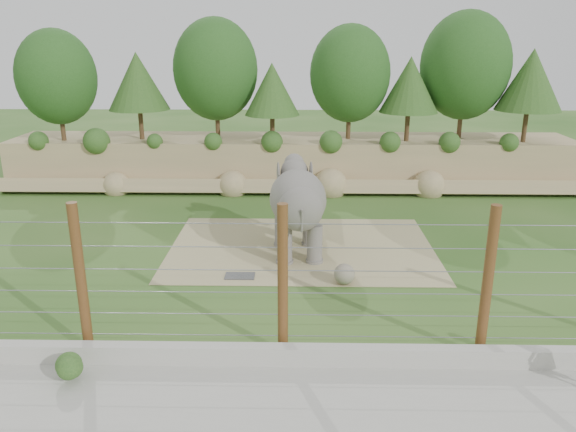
{
  "coord_description": "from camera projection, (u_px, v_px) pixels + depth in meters",
  "views": [
    {
      "loc": [
        0.38,
        -17.1,
        7.76
      ],
      "look_at": [
        0.0,
        2.0,
        1.6
      ],
      "focal_mm": 35.0,
      "sensor_mm": 36.0,
      "label": 1
    }
  ],
  "objects": [
    {
      "name": "dirt_patch",
      "position": [
        302.0,
        247.0,
        21.51
      ],
      "size": [
        10.0,
        7.0,
        0.02
      ],
      "primitive_type": "cube",
      "color": "tan",
      "rests_on": "ground"
    },
    {
      "name": "walkway_shrub",
      "position": [
        68.0,
        367.0,
        13.13
      ],
      "size": [
        0.71,
        0.71,
        0.71
      ],
      "primitive_type": "sphere",
      "color": "#274F1F",
      "rests_on": "walkway"
    },
    {
      "name": "barrier_fence",
      "position": [
        283.0,
        282.0,
        13.77
      ],
      "size": [
        20.26,
        0.26,
        4.0
      ],
      "color": "#542F16",
      "rests_on": "ground"
    },
    {
      "name": "retaining_wall",
      "position": [
        282.0,
        355.0,
        13.83
      ],
      "size": [
        26.0,
        0.35,
        0.5
      ],
      "primitive_type": "cube",
      "color": "#BBBAAF",
      "rests_on": "ground"
    },
    {
      "name": "ground",
      "position": [
        287.0,
        280.0,
        18.66
      ],
      "size": [
        90.0,
        90.0,
        0.0
      ],
      "primitive_type": "plane",
      "color": "#275519",
      "rests_on": "ground"
    },
    {
      "name": "stone_ball",
      "position": [
        344.0,
        274.0,
        18.23
      ],
      "size": [
        0.69,
        0.69,
        0.69
      ],
      "primitive_type": "sphere",
      "color": "gray",
      "rests_on": "dirt_patch"
    },
    {
      "name": "elephant",
      "position": [
        298.0,
        211.0,
        20.42
      ],
      "size": [
        2.09,
        4.23,
        3.32
      ],
      "primitive_type": null,
      "rotation": [
        0.0,
        0.0,
        0.08
      ],
      "color": "#68635C",
      "rests_on": "ground"
    },
    {
      "name": "back_embankment",
      "position": [
        303.0,
        111.0,
        29.5
      ],
      "size": [
        30.0,
        5.52,
        8.77
      ],
      "color": "#9A8A62",
      "rests_on": "ground"
    },
    {
      "name": "walkway",
      "position": [
        280.0,
        416.0,
        12.0
      ],
      "size": [
        26.0,
        4.0,
        0.01
      ],
      "primitive_type": "cube",
      "color": "#BBBAAF",
      "rests_on": "ground"
    },
    {
      "name": "drain_grate",
      "position": [
        240.0,
        276.0,
        18.91
      ],
      "size": [
        1.0,
        0.6,
        0.03
      ],
      "primitive_type": "cube",
      "color": "#262628",
      "rests_on": "dirt_patch"
    }
  ]
}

